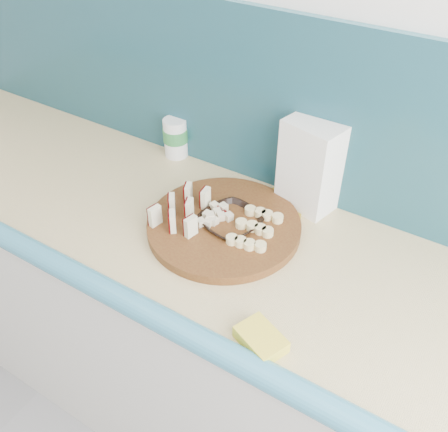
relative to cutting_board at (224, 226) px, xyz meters
name	(u,v)px	position (x,y,z in m)	size (l,w,h in m)	color
kitchen_counter	(180,321)	(-0.16, -0.03, -0.47)	(2.20, 0.63, 0.91)	silver
backsplash	(226,92)	(-0.16, 0.26, 0.24)	(2.20, 0.02, 0.50)	teal
cutting_board	(224,226)	(0.00, 0.00, 0.00)	(0.41, 0.41, 0.03)	#45210E
apple_wedges	(182,209)	(-0.10, -0.04, 0.04)	(0.13, 0.17, 0.06)	beige
apple_chunks	(215,216)	(-0.03, 0.00, 0.02)	(0.07, 0.06, 0.02)	beige
banana_slices	(255,228)	(0.09, 0.01, 0.02)	(0.12, 0.16, 0.02)	beige
brown_bowl	(231,222)	(0.01, 0.01, 0.01)	(0.15, 0.15, 0.04)	black
flour_bag	(311,165)	(0.14, 0.22, 0.12)	(0.15, 0.11, 0.26)	white
canister	(176,137)	(-0.32, 0.23, 0.05)	(0.08, 0.08, 0.13)	white
sponge	(261,339)	(0.26, -0.27, 0.00)	(0.10, 0.07, 0.03)	gold
banana_peel	(280,200)	(0.07, 0.19, -0.01)	(0.23, 0.20, 0.01)	gold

